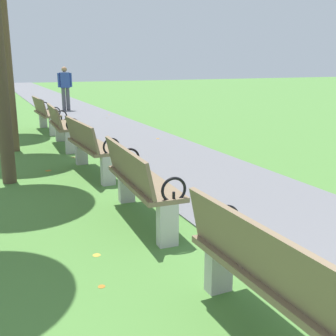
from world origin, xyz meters
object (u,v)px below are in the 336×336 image
at_px(park_bench_3, 139,181).
at_px(park_bench_5, 62,125).
at_px(park_bench_2, 275,279).
at_px(pedestrian_walking, 65,86).
at_px(park_bench_6, 45,113).
at_px(park_bench_4, 90,145).

distance_m(park_bench_3, park_bench_5, 4.84).
distance_m(park_bench_2, park_bench_5, 7.28).
height_order(park_bench_5, pedestrian_walking, pedestrian_walking).
bearing_deg(park_bench_2, pedestrian_walking, 84.25).
bearing_deg(park_bench_3, park_bench_5, 90.00).
bearing_deg(park_bench_6, park_bench_5, -90.00).
distance_m(park_bench_2, pedestrian_walking, 14.32).
distance_m(park_bench_6, pedestrian_walking, 4.87).
xyz_separation_m(park_bench_5, pedestrian_walking, (1.43, 6.96, 0.44)).
distance_m(park_bench_4, park_bench_6, 4.83).
relative_size(park_bench_3, park_bench_4, 1.00).
distance_m(park_bench_5, pedestrian_walking, 7.12).
bearing_deg(park_bench_3, park_bench_2, -90.00).
relative_size(park_bench_3, park_bench_5, 1.00).
height_order(park_bench_3, pedestrian_walking, pedestrian_walking).
bearing_deg(park_bench_6, park_bench_3, -90.00).
height_order(park_bench_2, park_bench_6, same).
bearing_deg(park_bench_6, park_bench_4, -90.00).
bearing_deg(park_bench_5, park_bench_6, 90.00).
height_order(park_bench_3, park_bench_5, same).
xyz_separation_m(park_bench_4, park_bench_5, (-0.00, 2.50, 0.00)).
bearing_deg(park_bench_3, park_bench_4, 90.00).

